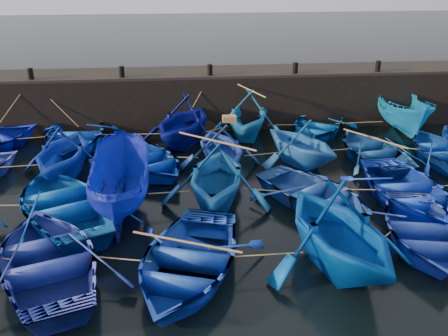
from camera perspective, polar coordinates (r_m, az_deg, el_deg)
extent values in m
plane|color=black|center=(15.38, 1.21, -7.12)|extent=(120.00, 120.00, 0.00)
cube|color=black|center=(24.59, -1.74, 7.91)|extent=(26.00, 2.50, 2.50)
cube|color=black|center=(24.28, -1.77, 10.89)|extent=(26.00, 2.50, 0.12)
cylinder|color=black|center=(24.12, -21.24, 10.02)|extent=(0.24, 0.24, 0.50)
cylinder|color=black|center=(23.39, -11.61, 10.74)|extent=(0.24, 0.24, 0.50)
cylinder|color=black|center=(23.33, -1.62, 11.16)|extent=(0.24, 0.24, 0.50)
cylinder|color=black|center=(23.95, 8.16, 11.26)|extent=(0.24, 0.24, 0.50)
cylinder|color=black|center=(25.20, 17.20, 11.07)|extent=(0.24, 0.24, 0.50)
imported|color=#073092|center=(22.54, -16.78, 3.55)|extent=(3.77, 5.23, 1.08)
imported|color=#000670|center=(21.77, -4.67, 5.45)|extent=(5.24, 5.51, 2.26)
imported|color=blue|center=(22.68, 2.78, 6.18)|extent=(4.69, 5.07, 2.21)
imported|color=navy|center=(23.47, 10.54, 4.77)|extent=(5.14, 5.55, 0.94)
imported|color=blue|center=(24.81, 19.71, 6.00)|extent=(2.27, 5.14, 1.94)
imported|color=#0B2CA4|center=(19.39, -17.91, 1.91)|extent=(4.13, 4.60, 2.16)
imported|color=#032DA0|center=(19.46, -9.08, 0.96)|extent=(5.26, 5.66, 0.96)
imported|color=#1A3B9B|center=(19.13, -0.30, 2.50)|extent=(3.77, 4.20, 1.97)
imported|color=blue|center=(19.87, 8.83, 3.00)|extent=(4.63, 4.81, 1.95)
imported|color=navy|center=(21.09, 16.68, 2.00)|extent=(3.85, 4.93, 0.93)
imported|color=#0B3D9D|center=(21.99, 23.91, 1.82)|extent=(3.35, 4.61, 0.94)
imported|color=#084BB1|center=(16.50, -17.83, -3.88)|extent=(5.80, 6.53, 1.12)
imported|color=#091896|center=(16.42, -11.89, -1.69)|extent=(2.00, 5.12, 1.97)
imported|color=#0E5097|center=(16.37, -0.88, -0.70)|extent=(4.39, 4.86, 2.25)
imported|color=#1F49A2|center=(16.86, 10.28, -2.83)|extent=(5.16, 5.48, 0.93)
imported|color=#0D2ED0|center=(17.80, 20.17, -2.32)|extent=(3.66, 5.04, 1.03)
imported|color=navy|center=(13.88, -19.48, -9.67)|extent=(5.24, 6.16, 1.08)
imported|color=#0F3498|center=(13.09, -4.30, -10.48)|extent=(5.04, 5.94, 1.05)
imported|color=#003F9E|center=(13.37, 12.96, -6.71)|extent=(5.04, 5.51, 2.47)
imported|color=#1F39A1|center=(15.52, 21.83, -6.63)|extent=(4.20, 5.20, 0.96)
cube|color=olive|center=(18.80, 0.61, 5.65)|extent=(0.52, 0.35, 0.22)
cylinder|color=tan|center=(22.84, -21.32, 3.21)|extent=(1.84, 0.31, 0.04)
cylinder|color=tan|center=(22.12, -10.78, 3.81)|extent=(2.94, 0.19, 0.04)
cylinder|color=tan|center=(22.36, -0.86, 4.45)|extent=(1.16, 0.73, 0.04)
cylinder|color=tan|center=(23.10, 6.70, 4.91)|extent=(1.40, 0.12, 0.04)
cylinder|color=tan|center=(24.11, 15.21, 5.04)|extent=(2.27, 0.10, 0.04)
cylinder|color=tan|center=(19.97, -22.67, 0.18)|extent=(1.71, 0.17, 0.04)
cylinder|color=tan|center=(19.45, -13.42, 0.81)|extent=(1.14, 0.32, 0.04)
cylinder|color=tan|center=(19.30, -4.71, 1.23)|extent=(1.17, 0.23, 0.04)
cylinder|color=tan|center=(19.60, 4.31, 1.59)|extent=(1.39, 0.26, 0.04)
cylinder|color=tan|center=(20.49, 12.83, 2.04)|extent=(1.23, 0.14, 0.04)
cylinder|color=tan|center=(21.47, 20.40, 2.11)|extent=(1.05, 0.42, 0.04)
cylinder|color=tan|center=(17.08, -24.04, -3.94)|extent=(2.01, 0.18, 0.04)
cylinder|color=tan|center=(16.53, -14.79, -3.48)|extent=(0.12, 0.45, 0.04)
cylinder|color=tan|center=(16.54, -6.31, -2.79)|extent=(1.36, 0.11, 0.04)
cylinder|color=tan|center=(16.64, 4.75, -2.55)|extent=(1.44, 0.42, 0.04)
cylinder|color=tan|center=(17.24, 15.38, -2.39)|extent=(1.33, 0.19, 0.04)
cylinder|color=tan|center=(13.36, -12.13, -10.09)|extent=(1.78, 0.48, 0.04)
cylinder|color=tan|center=(13.25, 4.43, -9.88)|extent=(2.17, 0.06, 0.04)
cylinder|color=tan|center=(14.55, 17.58, -7.73)|extent=(1.08, 0.91, 0.04)
cylinder|color=tan|center=(24.17, -23.05, 6.60)|extent=(1.74, 0.89, 2.09)
cylinder|color=tan|center=(23.82, -18.76, 7.00)|extent=(1.97, 0.61, 2.10)
cylinder|color=tan|center=(23.16, -3.15, 7.77)|extent=(1.37, 0.77, 2.09)
cylinder|color=tan|center=(23.60, 0.41, 8.10)|extent=(1.64, 0.06, 2.09)
cylinder|color=tan|center=(24.20, 9.01, 8.20)|extent=(0.85, 0.15, 2.08)
cylinder|color=tan|center=(25.54, 17.88, 8.16)|extent=(0.91, 0.09, 2.08)
cylinder|color=#99724C|center=(22.37, 2.84, 8.96)|extent=(1.08, 2.84, 0.06)
cylinder|color=#99724C|center=(20.92, 16.84, 3.27)|extent=(1.77, 2.49, 0.06)
cylinder|color=#99724C|center=(15.93, -0.91, 3.09)|extent=(2.34, 1.97, 0.06)
cylinder|color=#99724C|center=(12.79, -4.37, -8.42)|extent=(2.74, 1.32, 0.06)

